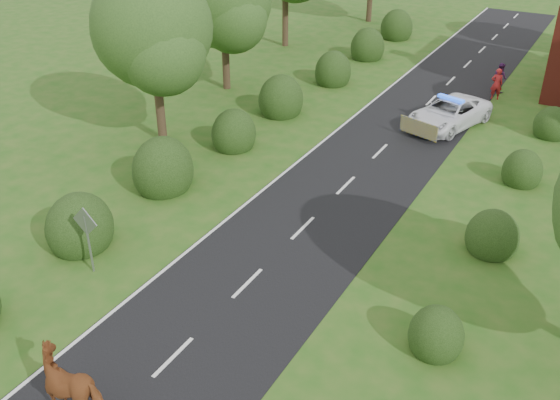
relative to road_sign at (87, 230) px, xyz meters
The scene contains 12 objects.
ground 5.63m from the road_sign, 21.80° to the right, with size 120.00×120.00×0.00m, color #225514.
road 14.03m from the road_sign, 68.96° to the left, with size 6.00×70.00×0.02m, color black.
road_markings 11.56m from the road_sign, 72.72° to the left, with size 4.96×70.00×0.01m.
hedgerow_left 9.85m from the road_sign, 98.87° to the left, with size 2.75×50.41×3.00m.
hedgerow_right 14.85m from the road_sign, 38.46° to the left, with size 2.10×45.78×2.10m.
tree_left_a 11.55m from the road_sign, 115.73° to the left, with size 5.74×5.60×8.38m.
tree_left_b 19.22m from the road_sign, 109.29° to the left, with size 5.74×5.60×8.07m.
road_sign is the anchor object (origin of this frame).
cow 6.24m from the road_sign, 49.03° to the right, with size 1.19×2.26×1.60m, color brown.
police_van 19.94m from the road_sign, 69.73° to the left, with size 3.84×5.75×1.61m.
pedestrian_red 25.42m from the road_sign, 71.39° to the left, with size 0.67×0.44×1.83m, color red.
pedestrian_purple 26.74m from the road_sign, 72.61° to the left, with size 0.85×0.66×1.74m, color #4C1F57.
Camera 1 is at (9.22, -10.09, 12.71)m, focal length 40.00 mm.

